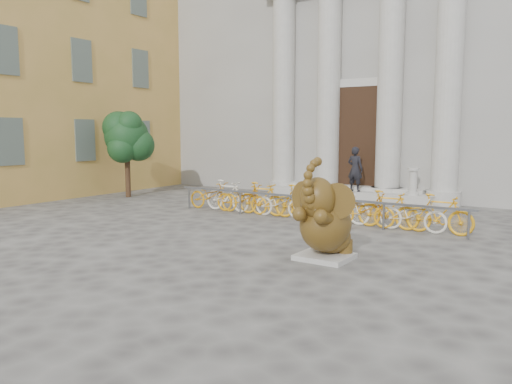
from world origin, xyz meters
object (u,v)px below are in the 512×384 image
Objects in this scene: bike_rack at (309,203)px; tree at (127,138)px; elephant_statue at (324,223)px; pedestrian at (355,169)px.

tree is (-8.19, 0.67, 1.80)m from bike_rack.
elephant_statue is 8.66m from pedestrian.
elephant_statue is at bearing -23.20° from tree.
bike_rack is at bearing -4.65° from tree.
elephant_statue is at bearing -59.16° from bike_rack.
tree reaches higher than bike_rack.
tree reaches higher than pedestrian.
tree is at bearing 157.94° from elephant_statue.
elephant_statue reaches higher than pedestrian.
pedestrian is (7.80, 3.73, -1.13)m from tree.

